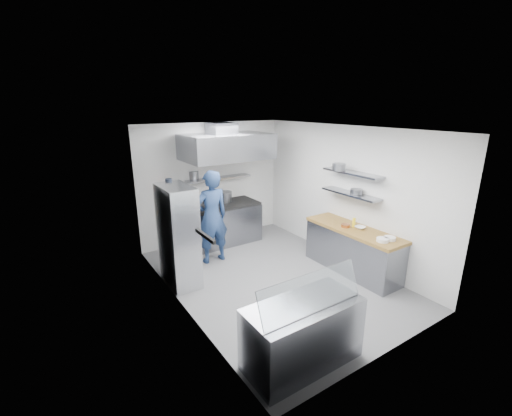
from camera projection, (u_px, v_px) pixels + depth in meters
floor at (273, 278)px, 6.56m from camera, size 5.00×5.00×0.00m
ceiling at (276, 129)px, 5.74m from camera, size 5.00×5.00×0.00m
wall_back at (212, 183)px, 8.15m from camera, size 3.60×2.80×0.02m
wall_front at (396, 259)px, 4.15m from camera, size 3.60×2.80×0.02m
wall_left at (179, 227)px, 5.21m from camera, size 2.80×5.00×0.02m
wall_right at (344, 194)px, 7.09m from camera, size 2.80×5.00×0.02m
gas_range at (225, 224)px, 8.16m from camera, size 1.60×0.80×0.90m
cooktop at (225, 205)px, 8.02m from camera, size 1.57×0.78×0.06m
stock_pot_left at (198, 201)px, 7.88m from camera, size 0.31×0.31×0.20m
stock_pot_mid at (225, 197)px, 8.14m from camera, size 0.35×0.35×0.24m
over_range_shelf at (219, 178)px, 8.04m from camera, size 1.60×0.30×0.04m
shelf_pot_a at (193, 175)px, 7.86m from camera, size 0.23×0.23×0.18m
extractor_hood at (227, 147)px, 7.48m from camera, size 1.90×1.15×0.55m
hood_duct at (221, 128)px, 7.55m from camera, size 0.55×0.55×0.24m
red_firebox at (162, 189)px, 7.44m from camera, size 0.22×0.10×0.26m
chef at (212, 217)px, 7.00m from camera, size 0.71×0.47×1.95m
wire_rack at (178, 236)px, 6.13m from camera, size 0.50×0.90×1.85m
rack_bin_a at (176, 240)px, 6.29m from camera, size 0.16×0.20×0.18m
rack_bin_b at (167, 209)px, 6.45m from camera, size 0.15×0.20×0.17m
rack_jar at (169, 183)px, 6.26m from camera, size 0.12×0.12×0.18m
knife_strip at (205, 236)px, 4.45m from camera, size 0.04×0.55×0.05m
prep_counter_base at (352, 251)px, 6.73m from camera, size 0.62×2.00×0.84m
prep_counter_top at (354, 230)px, 6.60m from camera, size 0.65×2.04×0.06m
plate_stack_a at (383, 240)px, 5.95m from camera, size 0.21×0.21×0.06m
plate_stack_b at (390, 238)px, 6.01m from camera, size 0.20×0.20×0.06m
copper_pan at (345, 226)px, 6.65m from camera, size 0.17×0.17×0.06m
squeeze_bottle at (354, 223)px, 6.64m from camera, size 0.06×0.06×0.18m
mixing_bowl at (360, 228)px, 6.56m from camera, size 0.21×0.21×0.05m
wall_shelf_lower at (350, 194)px, 6.74m from camera, size 0.30×1.30×0.04m
wall_shelf_upper at (352, 173)px, 6.61m from camera, size 0.30×1.30×0.04m
shelf_pot_c at (356, 192)px, 6.62m from camera, size 0.23×0.23×0.10m
shelf_pot_d at (339, 167)px, 6.71m from camera, size 0.26×0.26×0.14m
display_case at (302, 334)px, 4.31m from camera, size 1.50×0.70×0.85m
display_glass at (311, 293)px, 4.02m from camera, size 1.47×0.19×0.42m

